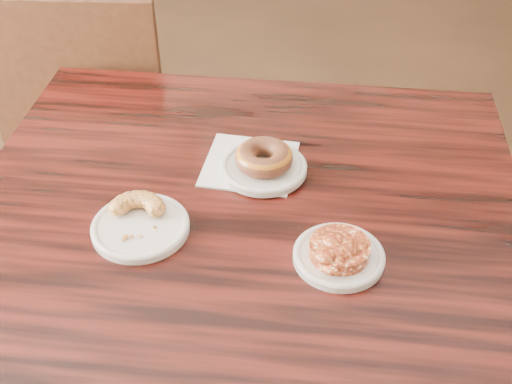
{
  "coord_description": "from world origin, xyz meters",
  "views": [
    {
      "loc": [
        -0.3,
        -1.04,
        1.49
      ],
      "look_at": [
        -0.2,
        -0.22,
        0.8
      ],
      "focal_mm": 45.0,
      "sensor_mm": 36.0,
      "label": 1
    }
  ],
  "objects": [
    {
      "name": "plate_donut",
      "position": [
        -0.17,
        -0.1,
        0.76
      ],
      "size": [
        0.16,
        0.16,
        0.01
      ],
      "primitive_type": "cylinder",
      "color": "silver",
      "rests_on": "napkin"
    },
    {
      "name": "chair_far",
      "position": [
        -0.54,
        0.59,
        0.45
      ],
      "size": [
        0.55,
        0.55,
        0.9
      ],
      "primitive_type": null,
      "rotation": [
        0.0,
        0.0,
        2.97
      ],
      "color": "black",
      "rests_on": "floor"
    },
    {
      "name": "glazed_donut",
      "position": [
        -0.17,
        -0.1,
        0.79
      ],
      "size": [
        0.11,
        0.11,
        0.04
      ],
      "primitive_type": "torus",
      "color": "#904E14",
      "rests_on": "plate_donut"
    },
    {
      "name": "napkin",
      "position": [
        -0.19,
        -0.08,
        0.75
      ],
      "size": [
        0.21,
        0.21,
        0.0
      ],
      "primitive_type": "cube",
      "rotation": [
        0.0,
        0.0,
        -0.31
      ],
      "color": "white",
      "rests_on": "cafe_table"
    },
    {
      "name": "plate_fritter",
      "position": [
        -0.08,
        -0.34,
        0.76
      ],
      "size": [
        0.15,
        0.15,
        0.01
      ],
      "primitive_type": "cylinder",
      "color": "silver",
      "rests_on": "cafe_table"
    },
    {
      "name": "floor",
      "position": [
        0.0,
        0.0,
        0.0
      ],
      "size": [
        5.0,
        5.0,
        0.0
      ],
      "primitive_type": "plane",
      "color": "black",
      "rests_on": "ground"
    },
    {
      "name": "cafe_table",
      "position": [
        -0.23,
        -0.25,
        0.38
      ],
      "size": [
        1.21,
        1.21,
        0.75
      ],
      "primitive_type": "cube",
      "rotation": [
        0.0,
        0.0,
        -0.24
      ],
      "color": "black",
      "rests_on": "floor"
    },
    {
      "name": "cruller_fragment",
      "position": [
        -0.39,
        -0.24,
        0.78
      ],
      "size": [
        0.11,
        0.11,
        0.03
      ],
      "primitive_type": null,
      "color": "brown",
      "rests_on": "plate_cruller"
    },
    {
      "name": "plate_cruller",
      "position": [
        -0.39,
        -0.24,
        0.76
      ],
      "size": [
        0.17,
        0.17,
        0.01
      ],
      "primitive_type": "cylinder",
      "color": "white",
      "rests_on": "cafe_table"
    },
    {
      "name": "apple_fritter",
      "position": [
        -0.08,
        -0.34,
        0.78
      ],
      "size": [
        0.14,
        0.14,
        0.03
      ],
      "primitive_type": null,
      "color": "#411107",
      "rests_on": "plate_fritter"
    }
  ]
}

